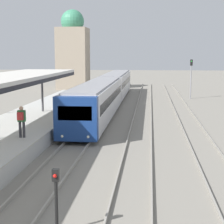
{
  "coord_description": "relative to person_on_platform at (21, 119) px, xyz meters",
  "views": [
    {
      "loc": [
        4.22,
        -5.34,
        5.2
      ],
      "look_at": [
        1.8,
        18.14,
        1.56
      ],
      "focal_mm": 60.0,
      "sensor_mm": 36.0,
      "label": 1
    }
  ],
  "objects": [
    {
      "name": "distant_domed_building",
      "position": [
        -4.94,
        37.19,
        3.71
      ],
      "size": [
        4.45,
        4.45,
        11.77
      ],
      "color": "gray",
      "rests_on": "ground_plane"
    },
    {
      "name": "signal_mast_far",
      "position": [
        11.44,
        26.13,
        1.08
      ],
      "size": [
        0.28,
        0.29,
        4.61
      ],
      "color": "gray",
      "rests_on": "ground_plane"
    },
    {
      "name": "train_near",
      "position": [
        2.48,
        19.12,
        -0.2
      ],
      "size": [
        2.53,
        34.61,
        2.95
      ],
      "color": "navy",
      "rests_on": "ground_plane"
    },
    {
      "name": "signal_post_near",
      "position": [
        4.03,
        -8.59,
        -0.64
      ],
      "size": [
        0.2,
        0.21,
        1.95
      ],
      "color": "black",
      "rests_on": "ground_plane"
    },
    {
      "name": "person_on_platform",
      "position": [
        0.0,
        0.0,
        0.0
      ],
      "size": [
        0.4,
        0.4,
        1.66
      ],
      "color": "#2D2D33",
      "rests_on": "station_platform"
    }
  ]
}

